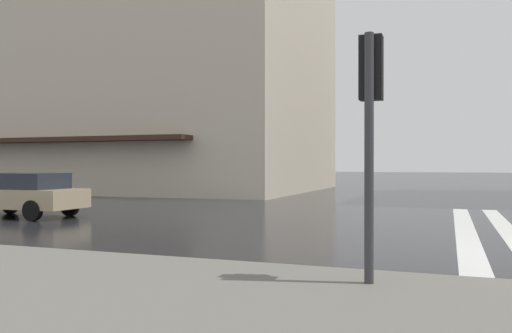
{
  "coord_description": "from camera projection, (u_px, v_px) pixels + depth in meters",
  "views": [
    {
      "loc": [
        -10.79,
        2.63,
        1.68
      ],
      "look_at": [
        2.36,
        7.44,
        1.63
      ],
      "focal_mm": 37.09,
      "sensor_mm": 36.0,
      "label": 1
    }
  ],
  "objects": [
    {
      "name": "haussmann_block_mid",
      "position": [
        133.0,
        40.0,
        36.52
      ],
      "size": [
        17.44,
        24.93,
        21.08
      ],
      "color": "beige",
      "rests_on": "ground_plane"
    },
    {
      "name": "traffic_signal_post",
      "position": [
        370.0,
        103.0,
        6.92
      ],
      "size": [
        0.44,
        0.3,
        3.23
      ],
      "color": "#333338",
      "rests_on": "sidewalk_pavement"
    },
    {
      "name": "car_champagne",
      "position": [
        22.0,
        193.0,
        16.9
      ],
      "size": [
        1.85,
        4.1,
        1.41
      ],
      "color": "tan",
      "rests_on": "ground_plane"
    }
  ]
}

